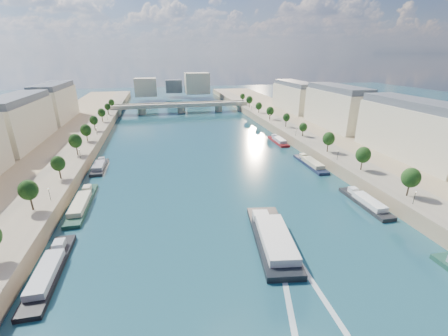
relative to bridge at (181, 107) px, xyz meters
name	(u,v)px	position (x,y,z in m)	size (l,w,h in m)	color
ground	(207,168)	(0.00, -134.42, -5.08)	(700.00, 700.00, 0.00)	#0D3339
quay_left	(22,177)	(-72.00, -134.42, -2.58)	(44.00, 520.00, 5.00)	#9E8460
quay_right	(356,152)	(72.00, -134.42, -2.58)	(44.00, 520.00, 5.00)	#9E8460
pave_left	(63,167)	(-57.00, -134.42, -0.03)	(14.00, 520.00, 0.10)	gray
pave_right	(328,149)	(57.00, -134.42, -0.03)	(14.00, 520.00, 0.10)	gray
trees_left	(67,152)	(-55.00, -132.42, 5.39)	(4.80, 268.80, 8.26)	#382B1E
trees_right	(315,133)	(55.00, -124.42, 5.39)	(4.80, 268.80, 8.26)	#382B1E
lamps_left	(67,169)	(-52.50, -144.42, 2.70)	(0.36, 200.36, 4.28)	black
lamps_right	(314,141)	(52.50, -129.42, 2.70)	(0.36, 200.36, 4.28)	black
buildings_right	(368,117)	(85.00, -122.42, 11.37)	(16.00, 226.00, 23.20)	beige
skyline	(177,85)	(3.19, 85.10, 9.57)	(79.00, 42.00, 22.00)	beige
bridge	(181,107)	(0.00, 0.00, 0.00)	(112.00, 12.00, 8.15)	#C1B79E
tour_barge	(273,238)	(8.04, -191.74, -3.84)	(13.41, 32.14, 4.23)	black
wake	(300,286)	(8.04, -208.25, -5.06)	(11.38, 26.02, 0.04)	silver
moored_barges_left	(50,270)	(-45.50, -192.18, -4.24)	(5.00, 157.03, 3.60)	#161F31
moored_barges_right	(368,204)	(45.50, -179.79, -4.24)	(5.00, 169.88, 3.60)	black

